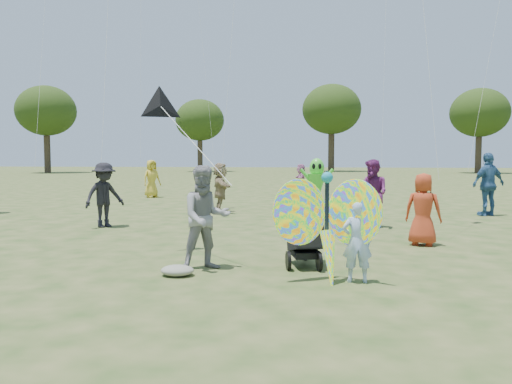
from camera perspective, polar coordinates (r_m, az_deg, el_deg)
ground at (r=8.21m, az=-0.03°, el=-8.42°), size 160.00×160.00×0.00m
child_girl at (r=7.20m, az=11.48°, el=-5.57°), size 0.44×0.31×1.16m
adult_man at (r=7.87m, az=-5.78°, el=-2.94°), size 0.99×0.91×1.64m
grey_bag at (r=7.62m, az=-8.98°, el=-8.84°), size 0.50×0.41×0.16m
crowd_a at (r=10.50m, az=18.55°, el=-1.89°), size 0.82×0.66×1.45m
crowd_b at (r=13.13m, az=-16.95°, el=-0.33°), size 1.11×1.21×1.63m
crowd_c at (r=16.56m, az=25.02°, el=0.81°), size 1.21×0.92×1.91m
crowd_d at (r=16.15m, az=-4.10°, el=0.54°), size 0.93×1.55×1.59m
crowd_e at (r=12.82m, az=13.21°, el=-0.17°), size 1.03×1.06×1.72m
crowd_g at (r=22.33m, az=-11.84°, el=1.50°), size 0.93×0.95×1.65m
crowd_j at (r=23.90m, az=5.15°, el=1.48°), size 0.61×1.39×1.45m
jogging_stroller at (r=8.19m, az=5.60°, el=-4.12°), size 0.65×1.11×1.09m
butterfly_kite at (r=7.10m, az=8.21°, el=-3.95°), size 1.74×0.75×1.76m
delta_kite_rig at (r=9.48m, az=-10.82°, el=9.57°), size 2.02×1.58×1.80m
alien_kite at (r=14.95m, az=6.95°, el=0.92°), size 1.12×0.69×1.74m
tree_line at (r=53.25m, az=10.62°, el=9.42°), size 91.78×33.60×10.79m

